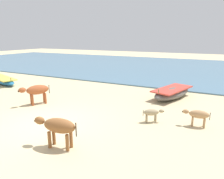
# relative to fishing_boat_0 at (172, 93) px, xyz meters

# --- Properties ---
(ground) EXTENTS (80.00, 80.00, 0.00)m
(ground) POSITION_rel_fishing_boat_0_xyz_m (-3.61, -5.92, -0.31)
(ground) COLOR #CCB789
(sea_water) EXTENTS (60.00, 20.00, 0.08)m
(sea_water) POSITION_rel_fishing_boat_0_xyz_m (-3.61, 11.73, -0.27)
(sea_water) COLOR slate
(sea_water) RESTS_ON ground
(fishing_boat_0) EXTENTS (2.02, 3.30, 0.76)m
(fishing_boat_0) POSITION_rel_fishing_boat_0_xyz_m (0.00, 0.00, 0.00)
(fishing_boat_0) COLOR #5B5651
(fishing_boat_0) RESTS_ON ground
(fishing_boat_3) EXTENTS (4.68, 2.31, 0.67)m
(fishing_boat_3) POSITION_rel_fishing_boat_0_xyz_m (-12.19, -1.64, -0.05)
(fishing_boat_3) COLOR #1E669E
(fishing_boat_3) RESTS_ON ground
(cow_adult_brown) EXTENTS (1.47, 0.57, 0.95)m
(cow_adult_brown) POSITION_rel_fishing_boat_0_xyz_m (-2.01, -7.07, 0.38)
(cow_adult_brown) COLOR brown
(cow_adult_brown) RESTS_ON ground
(calf_near_dun) EXTENTS (0.80, 0.56, 0.55)m
(calf_near_dun) POSITION_rel_fishing_boat_0_xyz_m (-0.02, -3.85, 0.09)
(calf_near_dun) COLOR tan
(calf_near_dun) RESTS_ON ground
(calf_far_tan) EXTENTS (1.00, 0.37, 0.65)m
(calf_far_tan) POSITION_rel_fishing_boat_0_xyz_m (1.65, -3.47, 0.16)
(calf_far_tan) COLOR tan
(calf_far_tan) RESTS_ON ground
(cow_second_adult_rust) EXTENTS (1.00, 1.42, 0.99)m
(cow_second_adult_rust) POSITION_rel_fishing_boat_0_xyz_m (-5.85, -4.19, 0.40)
(cow_second_adult_rust) COLOR #9E4C28
(cow_second_adult_rust) RESTS_ON ground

